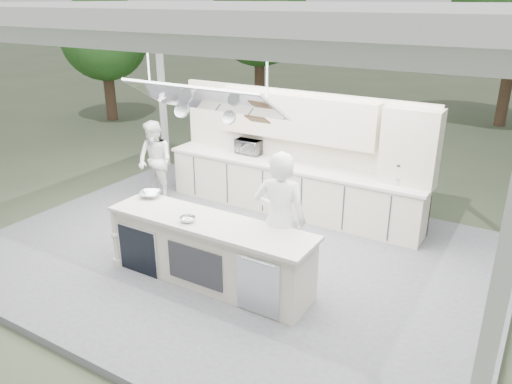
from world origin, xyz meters
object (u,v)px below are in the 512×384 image
Objects in this scene: demo_island at (209,252)px; sous_chef at (155,161)px; back_counter at (290,188)px; head_chef at (280,221)px.

sous_chef is (-2.78, 2.02, 0.32)m from demo_island.
demo_island is at bearing -86.37° from back_counter.
head_chef is (1.08, -2.38, 0.51)m from back_counter.
demo_island is 1.95× the size of sous_chef.
back_counter is 3.20× the size of sous_chef.
demo_island is 0.61× the size of back_counter.
sous_chef is at bearing -163.01° from back_counter.
head_chef reaches higher than back_counter.
demo_island is at bearing 9.46° from head_chef.
sous_chef is at bearing 143.99° from demo_island.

